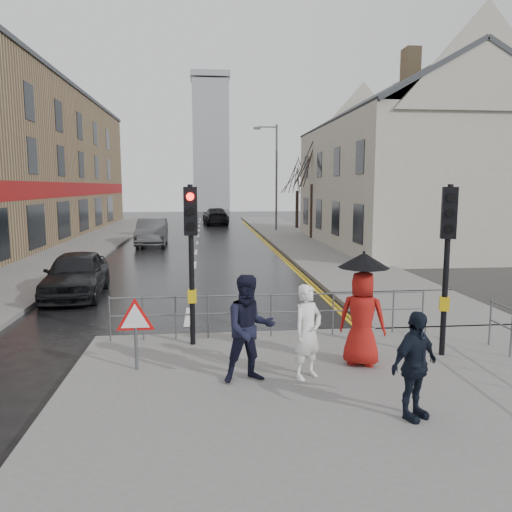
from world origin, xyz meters
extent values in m
plane|color=black|center=(0.00, 0.00, 0.00)|extent=(120.00, 120.00, 0.00)
cube|color=#605E5B|center=(3.00, -3.50, 0.07)|extent=(10.00, 9.00, 0.14)
cube|color=#605E5B|center=(-6.50, 23.00, 0.07)|extent=(4.00, 44.00, 0.14)
cube|color=#605E5B|center=(6.50, 25.00, 0.07)|extent=(4.00, 40.00, 0.14)
cube|color=#605E5B|center=(6.50, 3.00, 0.07)|extent=(4.00, 4.20, 0.14)
cube|color=#BEB6A6|center=(12.00, 18.00, 3.50)|extent=(9.00, 16.00, 7.00)
cube|color=olive|center=(10.50, 14.00, 9.20)|extent=(0.70, 0.90, 1.80)
cube|color=olive|center=(13.20, 22.00, 9.20)|extent=(0.70, 0.90, 1.80)
cube|color=#96999E|center=(1.50, 62.00, 9.00)|extent=(5.00, 5.00, 18.00)
cylinder|color=black|center=(0.20, 0.20, 1.84)|extent=(0.11, 0.11, 3.40)
cube|color=black|center=(0.20, 0.20, 2.99)|extent=(0.28, 0.22, 1.00)
cylinder|color=#FF0C07|center=(0.20, 0.06, 3.29)|extent=(0.16, 0.04, 0.16)
cylinder|color=black|center=(0.20, 0.06, 2.99)|extent=(0.16, 0.04, 0.16)
cylinder|color=black|center=(0.20, 0.06, 2.69)|extent=(0.16, 0.04, 0.16)
cube|color=gold|center=(0.20, 0.20, 1.19)|extent=(0.18, 0.14, 0.28)
cylinder|color=black|center=(5.20, -1.00, 1.84)|extent=(0.11, 0.11, 3.40)
cube|color=black|center=(5.20, -1.00, 2.99)|extent=(0.34, 0.30, 1.00)
cylinder|color=black|center=(5.15, -1.13, 3.29)|extent=(0.16, 0.09, 0.16)
cylinder|color=black|center=(5.15, -1.13, 2.99)|extent=(0.16, 0.09, 0.16)
cylinder|color=black|center=(5.15, -1.13, 2.69)|extent=(0.16, 0.09, 0.16)
cube|color=gold|center=(5.20, -1.00, 1.19)|extent=(0.22, 0.19, 0.28)
cylinder|color=#595B5E|center=(-1.60, 0.60, 0.64)|extent=(0.04, 0.04, 1.00)
cylinder|color=#595B5E|center=(5.50, 0.60, 0.64)|extent=(0.04, 0.04, 1.00)
cylinder|color=#595B5E|center=(1.95, 0.60, 1.09)|extent=(7.10, 0.04, 0.04)
cylinder|color=#595B5E|center=(1.95, 0.60, 0.69)|extent=(7.10, 0.04, 0.04)
cylinder|color=#595B5E|center=(6.50, -0.50, 0.64)|extent=(0.04, 0.04, 1.00)
cylinder|color=#595B5E|center=(-0.80, -1.20, 0.56)|extent=(0.06, 0.06, 0.85)
cylinder|color=red|center=(-0.80, -1.20, 1.09)|extent=(0.80, 0.03, 0.80)
cylinder|color=white|center=(-0.80, -1.22, 1.09)|extent=(0.60, 0.03, 0.60)
cylinder|color=#595B5E|center=(6.00, 28.00, 4.14)|extent=(0.16, 0.16, 8.00)
cylinder|color=#595B5E|center=(5.30, 28.00, 7.94)|extent=(1.40, 0.10, 0.10)
cube|color=#595B5E|center=(4.50, 28.00, 7.84)|extent=(0.50, 0.25, 0.18)
cylinder|color=#33261C|center=(7.50, 22.00, 1.89)|extent=(0.26, 0.26, 3.50)
cylinder|color=#33261C|center=(8.00, 30.00, 1.64)|extent=(0.26, 0.26, 3.00)
imported|color=white|center=(2.26, -1.91, 0.98)|extent=(0.73, 0.67, 1.67)
imported|color=black|center=(1.23, -1.96, 1.08)|extent=(1.02, 0.86, 1.87)
imported|color=#9E1712|center=(3.41, -1.37, 1.04)|extent=(1.05, 0.91, 1.81)
cylinder|color=black|center=(3.41, -1.37, 1.14)|extent=(0.02, 0.02, 2.01)
cone|color=black|center=(3.41, -1.37, 2.15)|extent=(0.96, 0.96, 0.28)
imported|color=black|center=(3.47, -3.60, 0.94)|extent=(1.01, 0.80, 1.60)
imported|color=black|center=(-3.62, 5.94, 0.73)|extent=(1.96, 4.36, 1.45)
imported|color=#444548|center=(-2.66, 19.93, 0.79)|extent=(1.81, 4.85, 1.58)
imported|color=black|center=(1.49, 36.26, 0.77)|extent=(2.50, 5.41, 1.53)
camera|label=1|loc=(0.49, -10.23, 3.50)|focal=35.00mm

